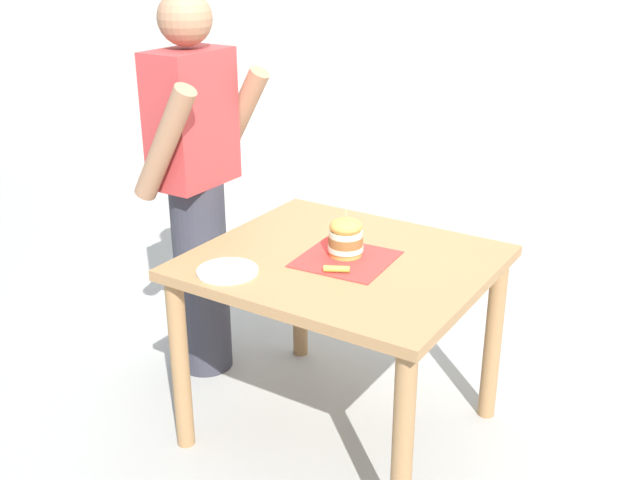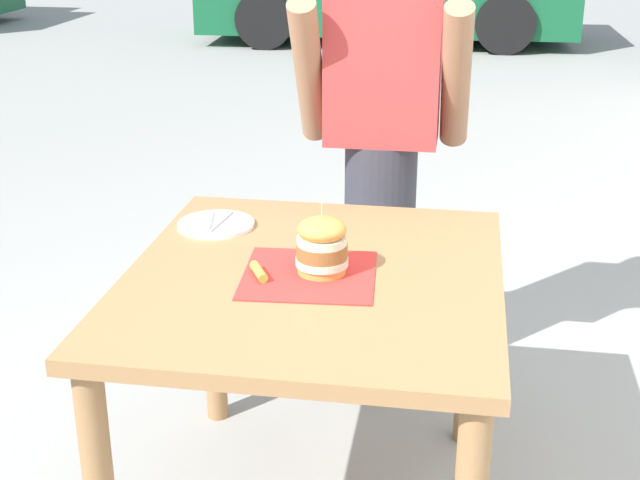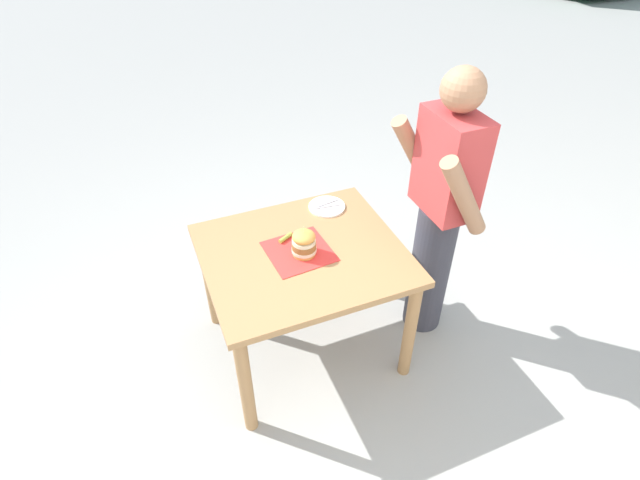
% 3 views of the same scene
% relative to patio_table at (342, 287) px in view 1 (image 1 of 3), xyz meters
% --- Properties ---
extents(ground_plane, '(80.00, 80.00, 0.00)m').
position_rel_patio_table_xyz_m(ground_plane, '(0.00, 0.00, -0.65)').
color(ground_plane, '#9E9E99').
extents(patio_table, '(0.95, 1.06, 0.76)m').
position_rel_patio_table_xyz_m(patio_table, '(0.00, 0.00, 0.00)').
color(patio_table, '#9E7247').
rests_on(patio_table, ground).
extents(serving_paper, '(0.35, 0.35, 0.00)m').
position_rel_patio_table_xyz_m(serving_paper, '(-0.01, -0.02, 0.12)').
color(serving_paper, red).
rests_on(serving_paper, patio_table).
extents(sandwich, '(0.13, 0.13, 0.18)m').
position_rel_patio_table_xyz_m(sandwich, '(0.02, -0.00, 0.20)').
color(sandwich, gold).
rests_on(sandwich, serving_paper).
extents(pickle_spear, '(0.06, 0.09, 0.02)m').
position_rel_patio_table_xyz_m(pickle_spear, '(-0.13, -0.05, 0.14)').
color(pickle_spear, '#8EA83D').
rests_on(pickle_spear, serving_paper).
extents(side_plate_with_forks, '(0.22, 0.22, 0.02)m').
position_rel_patio_table_xyz_m(side_plate_with_forks, '(-0.33, 0.28, 0.13)').
color(side_plate_with_forks, white).
rests_on(side_plate_with_forks, patio_table).
extents(diner_across_table, '(0.55, 0.35, 1.69)m').
position_rel_patio_table_xyz_m(diner_across_table, '(0.09, 0.78, 0.24)').
color(diner_across_table, '#33333D').
rests_on(diner_across_table, ground).
extents(parked_car_far_end, '(4.31, 2.06, 1.60)m').
position_rel_patio_table_xyz_m(parked_car_far_end, '(6.79, 8.59, 0.08)').
color(parked_car_far_end, silver).
rests_on(parked_car_far_end, ground).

